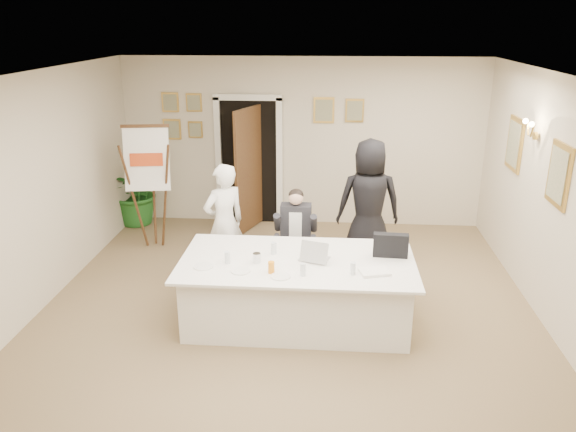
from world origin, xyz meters
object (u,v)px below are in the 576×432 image
(potted_palm, at_px, (137,190))
(oj_glass, at_px, (271,267))
(laptop_bag, at_px, (391,245))
(standing_man, at_px, (224,223))
(conference_table, at_px, (297,290))
(standing_woman, at_px, (369,203))
(steel_jug, at_px, (257,258))
(seated_man, at_px, (296,235))
(flip_chart, at_px, (151,193))
(laptop, at_px, (314,248))
(paper_stack, at_px, (374,272))

(potted_palm, bearing_deg, oj_glass, -52.46)
(laptop_bag, bearing_deg, standing_man, 160.96)
(conference_table, xyz_separation_m, potted_palm, (-2.93, 3.11, 0.20))
(conference_table, relative_size, standing_woman, 1.46)
(potted_palm, xyz_separation_m, oj_glass, (2.68, -3.48, 0.24))
(steel_jug, bearing_deg, laptop_bag, 10.70)
(seated_man, distance_m, flip_chart, 2.47)
(conference_table, xyz_separation_m, standing_woman, (0.90, 1.73, 0.52))
(flip_chart, xyz_separation_m, potted_palm, (-0.58, 1.04, -0.27))
(laptop, bearing_deg, potted_palm, 153.27)
(standing_man, height_order, paper_stack, standing_man)
(conference_table, xyz_separation_m, standing_man, (-1.03, 1.05, 0.41))
(paper_stack, xyz_separation_m, oj_glass, (-1.11, -0.08, 0.05))
(oj_glass, bearing_deg, laptop_bag, 22.58)
(standing_woman, height_order, laptop, standing_woman)
(laptop, height_order, paper_stack, laptop)
(flip_chart, bearing_deg, paper_stack, -36.48)
(standing_man, height_order, potted_palm, standing_man)
(flip_chart, height_order, steel_jug, flip_chart)
(flip_chart, xyz_separation_m, laptop_bag, (3.41, -1.90, 0.04))
(flip_chart, distance_m, paper_stack, 3.98)
(seated_man, xyz_separation_m, steel_jug, (-0.36, -1.21, 0.19))
(oj_glass, bearing_deg, laptop, 41.61)
(oj_glass, bearing_deg, paper_stack, 4.04)
(flip_chart, bearing_deg, seated_man, -23.27)
(seated_man, distance_m, potted_palm, 3.48)
(paper_stack, height_order, steel_jug, steel_jug)
(conference_table, relative_size, flip_chart, 1.41)
(conference_table, xyz_separation_m, seated_man, (-0.09, 1.10, 0.25))
(potted_palm, distance_m, laptop_bag, 4.96)
(seated_man, relative_size, laptop_bag, 3.25)
(oj_glass, bearing_deg, seated_man, 83.50)
(standing_man, relative_size, laptop, 4.68)
(paper_stack, bearing_deg, standing_man, 144.64)
(laptop_bag, height_order, oj_glass, laptop_bag)
(paper_stack, distance_m, oj_glass, 1.11)
(potted_palm, bearing_deg, paper_stack, -41.98)
(laptop, height_order, laptop_bag, same)
(flip_chart, bearing_deg, conference_table, -41.49)
(standing_woman, xyz_separation_m, laptop, (-0.71, -1.70, 0.00))
(steel_jug, bearing_deg, paper_stack, -8.06)
(standing_man, bearing_deg, paper_stack, 105.45)
(conference_table, bearing_deg, flip_chart, 138.51)
(seated_man, bearing_deg, laptop, -74.26)
(potted_palm, xyz_separation_m, laptop_bag, (3.99, -2.93, 0.32))
(standing_woman, relative_size, steel_jug, 16.60)
(standing_woman, height_order, potted_palm, standing_woman)
(flip_chart, height_order, laptop_bag, flip_chart)
(standing_woman, bearing_deg, standing_man, 15.47)
(seated_man, bearing_deg, flip_chart, 157.80)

